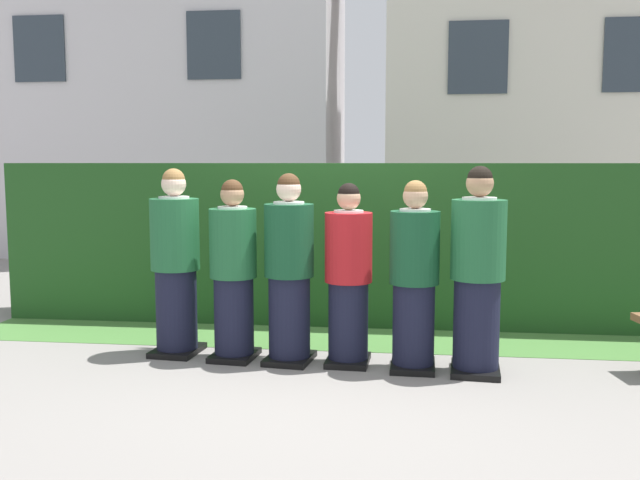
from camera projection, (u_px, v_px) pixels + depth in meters
ground_plane at (320, 362)px, 5.94m from camera, size 60.00×60.00×0.00m
student_front_row_0 at (176, 266)px, 6.13m from camera, size 0.43×0.54×1.64m
student_front_row_1 at (233, 274)px, 5.98m from camera, size 0.40×0.48×1.55m
student_front_row_2 at (289, 273)px, 5.88m from camera, size 0.43×0.53×1.61m
student_in_red_blazer at (348, 279)px, 5.82m from camera, size 0.40×0.45×1.53m
student_front_row_4 at (414, 281)px, 5.67m from camera, size 0.40×0.46×1.55m
student_front_row_5 at (478, 276)px, 5.56m from camera, size 0.43×0.51×1.67m
hedge at (338, 243)px, 7.42m from camera, size 7.08×0.70×1.69m
school_building_main at (162, 40)px, 13.32m from camera, size 7.13×3.79×7.82m
school_building_annex at (535, 59)px, 12.20m from camera, size 5.40×3.65×6.83m
lawn_strip at (330, 338)px, 6.73m from camera, size 7.08×0.90×0.01m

